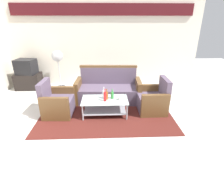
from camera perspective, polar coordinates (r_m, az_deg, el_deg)
ground_plane at (r=3.72m, az=-2.64°, el=-13.92°), size 14.00×14.00×0.00m
wall_back at (r=6.10m, az=-2.76°, el=15.53°), size 6.52×0.19×2.80m
rug at (r=4.45m, az=-1.98°, el=-7.23°), size 3.20×2.14×0.01m
couch at (r=4.92m, az=-1.24°, el=-0.19°), size 1.83×0.82×0.96m
armchair_left at (r=4.44m, az=-17.60°, el=-4.31°), size 0.73×0.78×0.85m
armchair_right at (r=4.50m, az=13.32°, el=-3.48°), size 0.71×0.77×0.85m
coffee_table at (r=4.20m, az=-2.38°, el=-5.03°), size 1.10×0.60×0.40m
bottle_clear at (r=4.17m, az=-2.76°, el=-1.48°), size 0.07×0.07×0.28m
bottle_brown at (r=4.11m, az=-1.75°, el=-1.92°), size 0.06×0.06×0.27m
bottle_red at (r=4.02m, az=-2.30°, el=-2.30°), size 0.07×0.07×0.31m
bottle_green at (r=4.15m, az=0.08°, el=-1.83°), size 0.07×0.07×0.24m
cup at (r=4.10m, az=2.66°, el=-2.80°), size 0.08×0.08×0.10m
tv_stand at (r=6.42m, az=-25.83°, el=2.50°), size 0.80×0.50×0.52m
television at (r=6.29m, az=-26.58°, el=6.78°), size 0.66×0.53×0.48m
pedestal_fan at (r=5.93m, az=-17.56°, el=9.81°), size 0.36×0.36×1.27m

